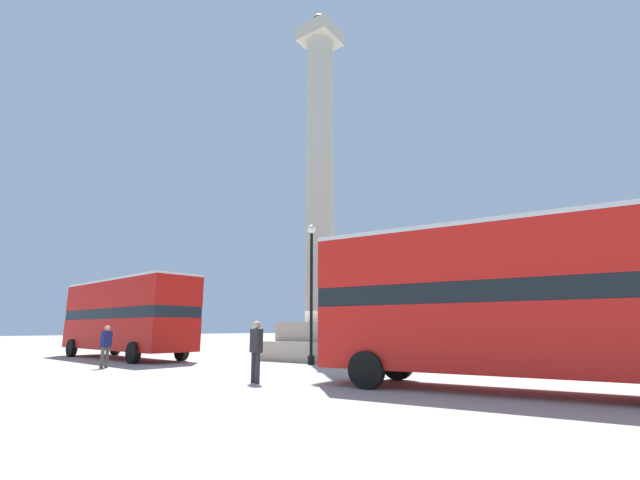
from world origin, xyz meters
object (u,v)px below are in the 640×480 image
Objects in this scene: monument_column at (320,227)px; bus_b at (126,315)px; pedestrian_by_plinth at (106,344)px; pedestrian_near_lamp at (256,347)px; street_lamp at (311,284)px; bus_a at (509,298)px; equestrian_statue at (567,327)px.

bus_b is (-9.28, -5.59, -4.84)m from monument_column.
monument_column is 11.95m from pedestrian_by_plinth.
monument_column is 1.86× the size of bus_b.
pedestrian_near_lamp reaches higher than pedestrian_by_plinth.
bus_a is at bearing -22.61° from street_lamp.
bus_a is 20.31m from bus_b.
monument_column is 13.78m from bus_a.
bus_b is at bearing 36.46° from pedestrian_by_plinth.
street_lamp reaches higher than pedestrian_near_lamp.
monument_column is at bearing -42.36° from pedestrian_by_plinth.
monument_column is at bearing 130.58° from pedestrian_near_lamp.
street_lamp is (-9.47, 3.94, 1.25)m from bus_a.
monument_column is at bearing 172.89° from equestrian_statue.
bus_a is 6.06× the size of pedestrian_by_plinth.
monument_column is 11.77m from pedestrian_near_lamp.
bus_b is at bearing 171.25° from bus_a.
bus_a is 15.63m from pedestrian_by_plinth.
bus_a is 10.33m from street_lamp.
bus_a reaches higher than bus_b.
monument_column is 1.98× the size of bus_a.
street_lamp reaches higher than equestrian_statue.
street_lamp reaches higher than bus_a.
pedestrian_by_plinth is (-8.53, -0.09, -0.08)m from pedestrian_near_lamp.
equestrian_statue is (-0.06, 12.41, -0.73)m from bus_a.
equestrian_statue is at bearing 34.65° from bus_b.
monument_column reaches higher than pedestrian_by_plinth.
street_lamp is at bearing 19.93° from bus_b.
equestrian_statue is at bearing 81.41° from pedestrian_near_lamp.
bus_a is at bearing 35.13° from pedestrian_near_lamp.
pedestrian_near_lamp is (2.63, -6.30, -2.60)m from street_lamp.
street_lamp is at bearing 151.99° from bus_a.
monument_column is 11.87m from bus_b.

